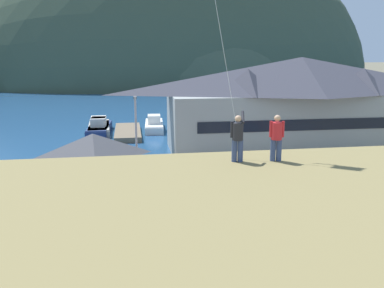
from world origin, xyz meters
name	(u,v)px	position (x,y,z in m)	size (l,w,h in m)	color
ground_plane	(233,239)	(0.00, 0.00, 0.00)	(600.00, 600.00, 0.00)	#66604C
parking_lot_pad	(215,207)	(0.00, 5.00, 0.05)	(40.00, 20.00, 0.10)	gray
bay_water	(158,104)	(0.00, 60.00, 0.01)	(360.00, 84.00, 0.03)	navy
far_hill_east_peak	(174,84)	(8.36, 108.35, 0.00)	(124.62, 58.29, 92.93)	#3D4C38
far_hill_center_saddle	(196,82)	(16.52, 114.98, 0.00)	(80.82, 74.11, 60.72)	#42513D
harbor_lodge	(300,101)	(12.48, 20.65, 5.22)	(29.62, 9.16, 9.88)	#999E99
storage_shed_near_lot	(94,169)	(-8.16, 6.44, 2.68)	(6.08, 5.32, 5.18)	#474C56
wharf_dock	(128,132)	(-5.97, 30.87, 0.35)	(3.20, 10.11, 0.70)	#70604C
moored_boat_wharfside	(99,128)	(-9.61, 32.39, 0.72)	(2.99, 8.09, 2.16)	navy
moored_boat_outer_mooring	(154,125)	(-2.45, 33.47, 0.72)	(2.79, 7.50, 2.16)	silver
moored_boat_inner_slip	(99,127)	(-9.69, 33.04, 0.72)	(3.10, 8.56, 2.16)	#A8A399
parked_car_front_row_end	(252,211)	(1.55, 1.49, 1.06)	(4.32, 2.30, 1.82)	black
parked_car_back_row_right	(329,183)	(8.66, 5.79, 1.06)	(4.36, 2.38, 1.82)	navy
parked_car_mid_row_far	(198,188)	(-1.04, 6.19, 1.06)	(4.28, 2.21, 1.82)	red
parked_car_front_row_red	(141,218)	(-5.23, 1.42, 1.06)	(4.33, 2.33, 1.82)	#9EA3A8
parked_car_mid_row_near	(334,210)	(6.52, 0.84, 1.06)	(4.27, 2.19, 1.82)	silver
parking_light_pole	(136,135)	(-5.21, 10.55, 4.16)	(0.24, 0.78, 7.04)	#ADADB2
person_kite_flyer	(238,137)	(-1.76, -6.86, 7.55)	(0.60, 0.62, 1.86)	#384770
person_companion	(277,136)	(-0.31, -6.98, 7.54)	(0.54, 0.40, 1.74)	#384770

